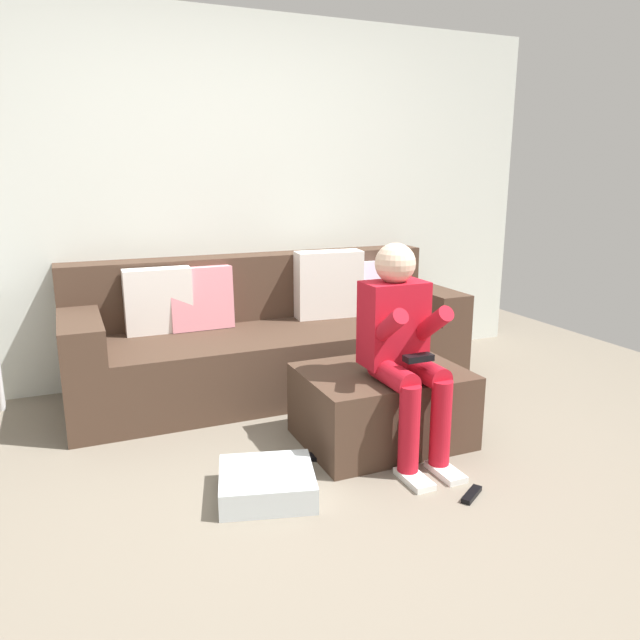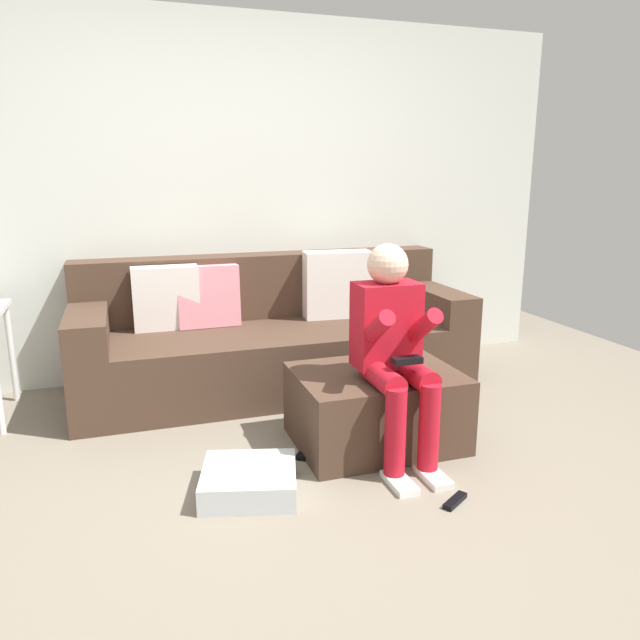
# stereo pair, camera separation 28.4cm
# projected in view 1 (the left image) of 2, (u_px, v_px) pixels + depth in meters

# --- Properties ---
(ground_plane) EXTENTS (6.34, 6.34, 0.00)m
(ground_plane) POSITION_uv_depth(u_px,v_px,m) (338.00, 511.00, 2.54)
(ground_plane) COLOR slate
(wall_back) EXTENTS (4.88, 0.10, 2.41)m
(wall_back) POSITION_uv_depth(u_px,v_px,m) (213.00, 201.00, 4.07)
(wall_back) COLOR silver
(wall_back) RESTS_ON ground_plane
(couch_sectional) EXTENTS (2.50, 0.91, 0.87)m
(couch_sectional) POSITION_uv_depth(u_px,v_px,m) (267.00, 338.00, 3.97)
(couch_sectional) COLOR #473326
(couch_sectional) RESTS_ON ground_plane
(ottoman) EXTENTS (0.83, 0.63, 0.39)m
(ottoman) POSITION_uv_depth(u_px,v_px,m) (382.00, 405.00, 3.18)
(ottoman) COLOR #473326
(ottoman) RESTS_ON ground_plane
(person_seated) EXTENTS (0.31, 0.59, 1.06)m
(person_seated) POSITION_uv_depth(u_px,v_px,m) (402.00, 340.00, 2.94)
(person_seated) COLOR red
(person_seated) RESTS_ON ground_plane
(storage_bin) EXTENTS (0.50, 0.48, 0.12)m
(storage_bin) POSITION_uv_depth(u_px,v_px,m) (267.00, 483.00, 2.66)
(storage_bin) COLOR silver
(storage_bin) RESTS_ON ground_plane
(remote_near_ottoman) EXTENTS (0.15, 0.12, 0.02)m
(remote_near_ottoman) POSITION_uv_depth(u_px,v_px,m) (472.00, 495.00, 2.66)
(remote_near_ottoman) COLOR black
(remote_near_ottoman) RESTS_ON ground_plane
(remote_by_storage_bin) EXTENTS (0.17, 0.15, 0.02)m
(remote_by_storage_bin) POSITION_uv_depth(u_px,v_px,m) (324.00, 458.00, 2.99)
(remote_by_storage_bin) COLOR black
(remote_by_storage_bin) RESTS_ON ground_plane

